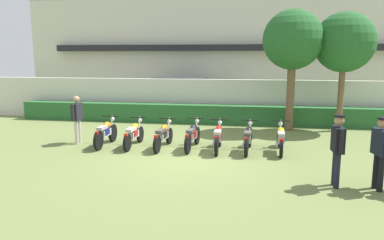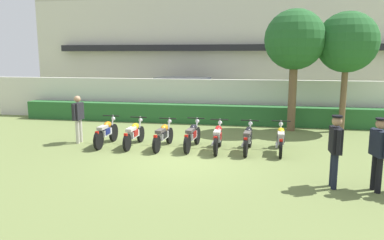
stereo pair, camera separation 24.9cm
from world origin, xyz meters
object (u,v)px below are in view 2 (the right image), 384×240
(tree_far_side, at_px, (347,43))
(motorcycle_in_row_0, at_px, (106,132))
(motorcycle_in_row_4, at_px, (218,137))
(motorcycle_in_row_1, at_px, (134,134))
(inspector_person, at_px, (78,115))
(motorcycle_in_row_2, at_px, (163,135))
(tree_near_inspector, at_px, (295,41))
(motorcycle_in_row_6, at_px, (281,139))
(motorcycle_in_row_3, at_px, (192,135))
(officer_1, at_px, (379,148))
(parked_car, at_px, (185,95))
(officer_0, at_px, (335,145))
(motorcycle_in_row_5, at_px, (248,138))

(tree_far_side, relative_size, motorcycle_in_row_0, 2.53)
(tree_far_side, bearing_deg, motorcycle_in_row_4, -138.63)
(motorcycle_in_row_1, distance_m, inspector_person, 2.14)
(motorcycle_in_row_1, bearing_deg, motorcycle_in_row_2, -92.03)
(tree_near_inspector, bearing_deg, motorcycle_in_row_2, -139.35)
(motorcycle_in_row_0, height_order, inspector_person, inspector_person)
(motorcycle_in_row_6, bearing_deg, motorcycle_in_row_3, 92.92)
(motorcycle_in_row_0, relative_size, motorcycle_in_row_2, 0.99)
(motorcycle_in_row_6, distance_m, officer_1, 3.70)
(motorcycle_in_row_1, relative_size, motorcycle_in_row_2, 1.00)
(tree_near_inspector, height_order, motorcycle_in_row_2, tree_near_inspector)
(parked_car, distance_m, officer_0, 12.05)
(motorcycle_in_row_3, xyz_separation_m, motorcycle_in_row_4, (0.86, -0.14, 0.00))
(tree_near_inspector, relative_size, tree_far_side, 1.02)
(motorcycle_in_row_0, bearing_deg, tree_near_inspector, -59.21)
(parked_car, xyz_separation_m, officer_0, (5.65, -10.64, 0.08))
(tree_near_inspector, bearing_deg, motorcycle_in_row_6, -99.46)
(tree_far_side, relative_size, motorcycle_in_row_1, 2.53)
(tree_near_inspector, xyz_separation_m, motorcycle_in_row_0, (-6.42, -3.76, -3.16))
(motorcycle_in_row_3, relative_size, motorcycle_in_row_6, 1.00)
(tree_near_inspector, bearing_deg, inspector_person, -154.43)
(motorcycle_in_row_1, xyz_separation_m, inspector_person, (-2.07, 0.13, 0.55))
(motorcycle_in_row_5, distance_m, motorcycle_in_row_6, 1.02)
(inspector_person, bearing_deg, tree_far_side, 21.79)
(tree_near_inspector, xyz_separation_m, inspector_person, (-7.51, -3.59, -2.63))
(tree_near_inspector, distance_m, motorcycle_in_row_4, 5.60)
(motorcycle_in_row_0, xyz_separation_m, inspector_person, (-1.08, 0.17, 0.53))
(tree_far_side, height_order, motorcycle_in_row_3, tree_far_side)
(motorcycle_in_row_4, distance_m, officer_0, 4.18)
(tree_far_side, bearing_deg, motorcycle_in_row_0, -154.78)
(tree_far_side, distance_m, motorcycle_in_row_4, 6.84)
(tree_near_inspector, xyz_separation_m, officer_1, (1.34, -6.75, -2.62))
(motorcycle_in_row_1, bearing_deg, parked_car, -0.50)
(officer_0, bearing_deg, tree_far_side, -103.90)
(motorcycle_in_row_2, bearing_deg, tree_far_side, -53.78)
(tree_far_side, height_order, motorcycle_in_row_5, tree_far_side)
(parked_car, height_order, inspector_person, parked_car)
(motorcycle_in_row_0, height_order, motorcycle_in_row_6, motorcycle_in_row_0)
(motorcycle_in_row_0, relative_size, motorcycle_in_row_3, 0.97)
(tree_far_side, height_order, motorcycle_in_row_1, tree_far_side)
(motorcycle_in_row_5, bearing_deg, motorcycle_in_row_6, -79.72)
(tree_far_side, bearing_deg, officer_0, -102.82)
(motorcycle_in_row_1, bearing_deg, tree_far_side, -60.92)
(tree_near_inspector, xyz_separation_m, motorcycle_in_row_3, (-3.44, -3.68, -3.17))
(tree_near_inspector, xyz_separation_m, motorcycle_in_row_5, (-1.63, -3.77, -3.17))
(motorcycle_in_row_3, height_order, motorcycle_in_row_4, motorcycle_in_row_4)
(parked_car, relative_size, officer_0, 2.75)
(parked_car, distance_m, motorcycle_in_row_1, 7.72)
(tree_near_inspector, relative_size, officer_0, 2.85)
(motorcycle_in_row_3, xyz_separation_m, motorcycle_in_row_5, (1.82, -0.08, -0.00))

